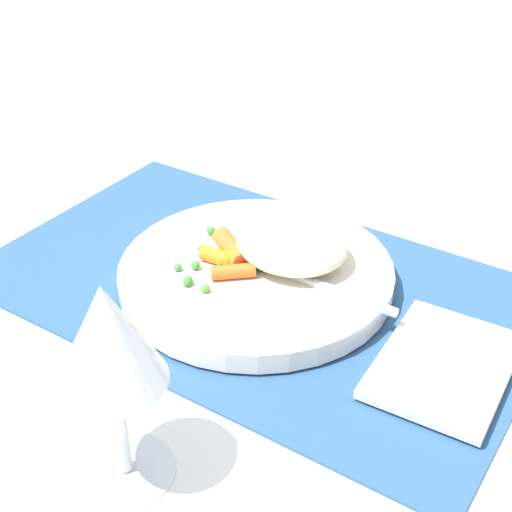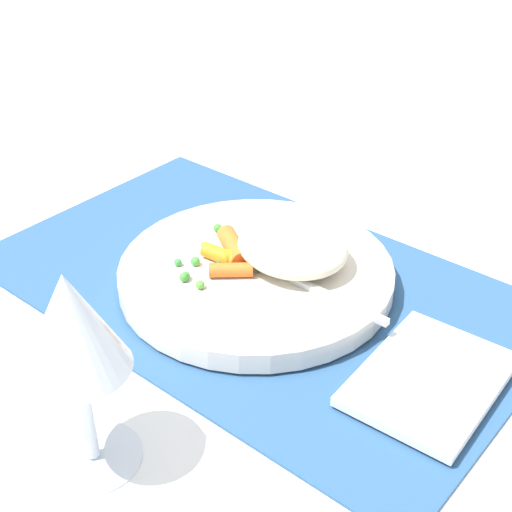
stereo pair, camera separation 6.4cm
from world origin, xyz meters
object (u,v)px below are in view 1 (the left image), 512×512
(carrot_portion, at_px, (233,256))
(fork, at_px, (280,271))
(rice_mound, at_px, (292,244))
(plate, at_px, (256,274))
(napkin, at_px, (444,365))
(wine_glass, at_px, (108,344))

(carrot_portion, distance_m, fork, 0.05)
(rice_mound, bearing_deg, plate, 46.26)
(plate, height_order, rice_mound, rice_mound)
(carrot_portion, xyz_separation_m, napkin, (-0.21, 0.01, -0.02))
(plate, xyz_separation_m, wine_glass, (-0.04, 0.23, 0.10))
(plate, height_order, fork, fork)
(plate, relative_size, carrot_portion, 3.71)
(carrot_portion, relative_size, napkin, 0.51)
(plate, distance_m, napkin, 0.19)
(plate, relative_size, napkin, 1.90)
(rice_mound, bearing_deg, napkin, 165.69)
(plate, relative_size, fork, 1.36)
(plate, bearing_deg, wine_glass, 100.89)
(plate, bearing_deg, fork, -179.91)
(rice_mound, relative_size, napkin, 0.79)
(rice_mound, xyz_separation_m, wine_glass, (-0.02, 0.25, 0.07))
(wine_glass, bearing_deg, fork, -85.53)
(fork, bearing_deg, napkin, 173.50)
(rice_mound, distance_m, wine_glass, 0.26)
(carrot_portion, height_order, fork, carrot_portion)
(carrot_portion, bearing_deg, fork, -169.89)
(wine_glass, relative_size, napkin, 1.17)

